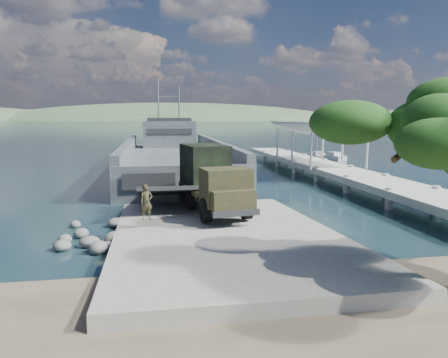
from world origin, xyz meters
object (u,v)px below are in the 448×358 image
military_truck (211,178)px  sailboat_far (317,156)px  soldier (147,210)px  sailboat_near (329,157)px  pier (322,160)px  landing_craft (174,163)px

military_truck → sailboat_far: bearing=51.2°
soldier → sailboat_near: bearing=33.3°
military_truck → soldier: (-3.62, -3.47, -0.95)m
pier → military_truck: pier is taller
landing_craft → sailboat_far: size_ratio=6.76×
pier → soldier: 24.98m
pier → sailboat_near: bearing=64.3°
military_truck → soldier: size_ratio=4.74×
sailboat_near → sailboat_far: size_ratio=1.11×
landing_craft → military_truck: size_ratio=4.81×
military_truck → soldier: bearing=-144.3°
soldier → sailboat_far: (23.12, 36.35, -1.05)m
sailboat_near → sailboat_far: bearing=92.1°
sailboat_near → sailboat_far: (-0.86, 2.20, -0.03)m
pier → soldier: bearing=-131.5°
pier → landing_craft: bearing=157.2°
landing_craft → soldier: size_ratio=22.78×
pier → sailboat_far: 18.87m
landing_craft → sailboat_near: 23.36m
sailboat_near → sailboat_far: 2.36m
pier → military_truck: size_ratio=5.45×
sailboat_near → soldier: bearing=-144.3°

